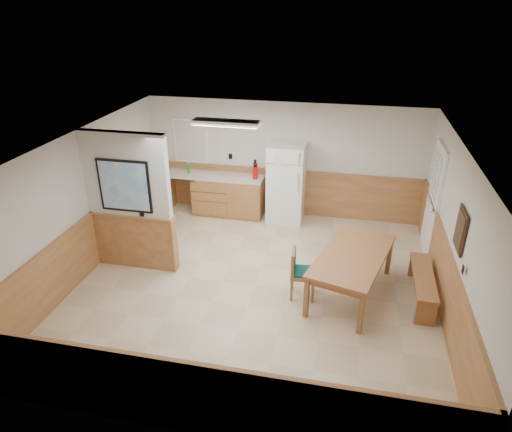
% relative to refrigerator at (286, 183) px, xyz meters
% --- Properties ---
extents(ground, '(6.00, 6.00, 0.00)m').
position_rel_refrigerator_xyz_m(ground, '(-0.11, -2.63, -0.86)').
color(ground, beige).
rests_on(ground, ground).
extents(ceiling, '(6.00, 6.00, 0.02)m').
position_rel_refrigerator_xyz_m(ceiling, '(-0.11, -2.63, 1.64)').
color(ceiling, silver).
rests_on(ceiling, back_wall).
extents(back_wall, '(6.00, 0.02, 2.50)m').
position_rel_refrigerator_xyz_m(back_wall, '(-0.11, 0.37, 0.39)').
color(back_wall, silver).
rests_on(back_wall, ground).
extents(right_wall, '(0.02, 6.00, 2.50)m').
position_rel_refrigerator_xyz_m(right_wall, '(2.89, -2.63, 0.39)').
color(right_wall, silver).
rests_on(right_wall, ground).
extents(left_wall, '(0.02, 6.00, 2.50)m').
position_rel_refrigerator_xyz_m(left_wall, '(-3.11, -2.63, 0.39)').
color(left_wall, silver).
rests_on(left_wall, ground).
extents(wainscot_back, '(6.00, 0.04, 1.00)m').
position_rel_refrigerator_xyz_m(wainscot_back, '(-0.11, 0.35, -0.36)').
color(wainscot_back, '#C07D4D').
rests_on(wainscot_back, ground).
extents(wainscot_right, '(0.04, 6.00, 1.00)m').
position_rel_refrigerator_xyz_m(wainscot_right, '(2.87, -2.63, -0.36)').
color(wainscot_right, '#C07D4D').
rests_on(wainscot_right, ground).
extents(wainscot_left, '(0.04, 6.00, 1.00)m').
position_rel_refrigerator_xyz_m(wainscot_left, '(-3.09, -2.63, -0.36)').
color(wainscot_left, '#C07D4D').
rests_on(wainscot_left, ground).
extents(partition_wall, '(1.50, 0.20, 2.50)m').
position_rel_refrigerator_xyz_m(partition_wall, '(-2.36, -2.43, 0.37)').
color(partition_wall, silver).
rests_on(partition_wall, ground).
extents(kitchen_counter, '(2.20, 0.61, 1.00)m').
position_rel_refrigerator_xyz_m(kitchen_counter, '(-1.32, 0.05, -0.40)').
color(kitchen_counter, '#A57D3A').
rests_on(kitchen_counter, ground).
extents(exterior_door, '(0.07, 1.02, 2.15)m').
position_rel_refrigerator_xyz_m(exterior_door, '(2.85, -0.73, 0.19)').
color(exterior_door, white).
rests_on(exterior_door, ground).
extents(kitchen_window, '(0.80, 0.04, 1.00)m').
position_rel_refrigerator_xyz_m(kitchen_window, '(-2.21, 0.35, 0.69)').
color(kitchen_window, white).
rests_on(kitchen_window, back_wall).
extents(wall_painting, '(0.04, 0.50, 0.60)m').
position_rel_refrigerator_xyz_m(wall_painting, '(2.85, -2.93, 0.69)').
color(wall_painting, '#382316').
rests_on(wall_painting, right_wall).
extents(fluorescent_fixture, '(1.20, 0.30, 0.09)m').
position_rel_refrigerator_xyz_m(fluorescent_fixture, '(-0.91, -1.33, 1.59)').
color(fluorescent_fixture, white).
rests_on(fluorescent_fixture, ceiling).
extents(refrigerator, '(0.76, 0.72, 1.72)m').
position_rel_refrigerator_xyz_m(refrigerator, '(0.00, 0.00, 0.00)').
color(refrigerator, white).
rests_on(refrigerator, ground).
extents(dining_table, '(1.43, 2.10, 0.75)m').
position_rel_refrigerator_xyz_m(dining_table, '(1.46, -2.52, -0.20)').
color(dining_table, '#A1613B').
rests_on(dining_table, ground).
extents(dining_bench, '(0.34, 1.45, 0.45)m').
position_rel_refrigerator_xyz_m(dining_bench, '(2.60, -2.42, -0.52)').
color(dining_bench, '#A1613B').
rests_on(dining_bench, ground).
extents(dining_chair, '(0.58, 0.43, 0.85)m').
position_rel_refrigerator_xyz_m(dining_chair, '(0.62, -2.74, -0.36)').
color(dining_chair, '#A1613B').
rests_on(dining_chair, ground).
extents(fire_extinguisher, '(0.13, 0.13, 0.42)m').
position_rel_refrigerator_xyz_m(fire_extinguisher, '(-0.68, 0.03, 0.23)').
color(fire_extinguisher, '#B21309').
rests_on(fire_extinguisher, kitchen_counter).
extents(soap_bottle, '(0.07, 0.07, 0.22)m').
position_rel_refrigerator_xyz_m(soap_bottle, '(-2.21, 0.07, 0.15)').
color(soap_bottle, '#198C27').
rests_on(soap_bottle, kitchen_counter).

